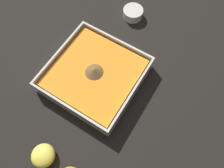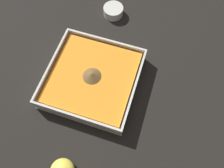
# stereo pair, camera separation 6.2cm
# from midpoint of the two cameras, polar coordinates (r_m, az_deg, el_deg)

# --- Properties ---
(ground_plane) EXTENTS (4.00, 4.00, 0.00)m
(ground_plane) POSITION_cam_midpoint_polar(r_m,az_deg,el_deg) (0.66, 3.18, 1.87)
(ground_plane) COLOR black
(square_dish) EXTENTS (0.25, 0.25, 0.06)m
(square_dish) POSITION_cam_midpoint_polar(r_m,az_deg,el_deg) (0.63, -1.77, 2.02)
(square_dish) COLOR silver
(square_dish) RESTS_ON ground_plane
(spice_bowl) EXTENTS (0.07, 0.07, 0.03)m
(spice_bowl) POSITION_cam_midpoint_polar(r_m,az_deg,el_deg) (0.78, 7.83, 17.63)
(spice_bowl) COLOR silver
(spice_bowl) RESTS_ON ground_plane
(lemon_half) EXTENTS (0.06, 0.06, 0.03)m
(lemon_half) POSITION_cam_midpoint_polar(r_m,az_deg,el_deg) (0.59, -14.62, -18.02)
(lemon_half) COLOR #EFDB4C
(lemon_half) RESTS_ON ground_plane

